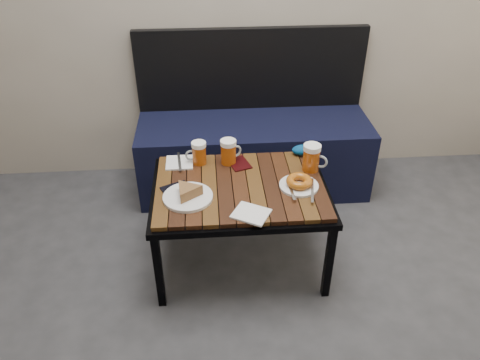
{
  "coord_description": "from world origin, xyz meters",
  "views": [
    {
      "loc": [
        -0.29,
        -0.77,
        1.73
      ],
      "look_at": [
        -0.15,
        1.06,
        0.5
      ],
      "focal_mm": 35.0,
      "sensor_mm": 36.0,
      "label": 1
    }
  ],
  "objects": [
    {
      "name": "bench",
      "position": [
        -0.01,
        1.76,
        0.27
      ],
      "size": [
        1.4,
        0.5,
        0.95
      ],
      "color": "black",
      "rests_on": "ground"
    },
    {
      "name": "plate_pie",
      "position": [
        -0.4,
        0.97,
        0.5
      ],
      "size": [
        0.23,
        0.23,
        0.06
      ],
      "color": "white",
      "rests_on": "cafe_table"
    },
    {
      "name": "passport_burgundy",
      "position": [
        -0.14,
        1.24,
        0.48
      ],
      "size": [
        0.13,
        0.15,
        0.01
      ],
      "primitive_type": "cube",
      "rotation": [
        0.0,
        0.0,
        0.32
      ],
      "color": "black",
      "rests_on": "cafe_table"
    },
    {
      "name": "knit_pouch",
      "position": [
        0.2,
        1.32,
        0.5
      ],
      "size": [
        0.12,
        0.08,
        0.05
      ],
      "primitive_type": "ellipsoid",
      "rotation": [
        0.0,
        0.0,
        -0.01
      ],
      "color": "navy",
      "rests_on": "cafe_table"
    },
    {
      "name": "napkin_left",
      "position": [
        -0.44,
        1.27,
        0.48
      ],
      "size": [
        0.14,
        0.18,
        0.01
      ],
      "rotation": [
        0.0,
        0.0,
        0.0
      ],
      "color": "white",
      "rests_on": "cafe_table"
    },
    {
      "name": "beer_mug_right",
      "position": [
        0.21,
        1.16,
        0.54
      ],
      "size": [
        0.13,
        0.11,
        0.14
      ],
      "rotation": [
        0.0,
        0.0,
        -0.46
      ],
      "color": "#A9470D",
      "rests_on": "cafe_table"
    },
    {
      "name": "napkin_right",
      "position": [
        -0.12,
        0.83,
        0.48
      ],
      "size": [
        0.19,
        0.18,
        0.01
      ],
      "rotation": [
        0.0,
        0.0,
        -0.51
      ],
      "color": "white",
      "rests_on": "cafe_table"
    },
    {
      "name": "beer_mug_centre",
      "position": [
        -0.19,
        1.26,
        0.54
      ],
      "size": [
        0.12,
        0.1,
        0.13
      ],
      "rotation": [
        0.0,
        0.0,
        0.51
      ],
      "color": "#A9470D",
      "rests_on": "cafe_table"
    },
    {
      "name": "cafe_table",
      "position": [
        -0.15,
        1.06,
        0.43
      ],
      "size": [
        0.84,
        0.62,
        0.47
      ],
      "color": "black",
      "rests_on": "ground"
    },
    {
      "name": "passport_navy",
      "position": [
        -0.46,
        1.04,
        0.48
      ],
      "size": [
        0.15,
        0.14,
        0.01
      ],
      "primitive_type": "cube",
      "rotation": [
        0.0,
        0.0,
        -1.13
      ],
      "color": "black",
      "rests_on": "cafe_table"
    },
    {
      "name": "plate_bagel",
      "position": [
        0.12,
        1.02,
        0.49
      ],
      "size": [
        0.19,
        0.24,
        0.05
      ],
      "color": "white",
      "rests_on": "cafe_table"
    },
    {
      "name": "beer_mug_left",
      "position": [
        -0.34,
        1.27,
        0.53
      ],
      "size": [
        0.11,
        0.08,
        0.12
      ],
      "rotation": [
        0.0,
        0.0,
        3.22
      ],
      "color": "#A9470D",
      "rests_on": "cafe_table"
    }
  ]
}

